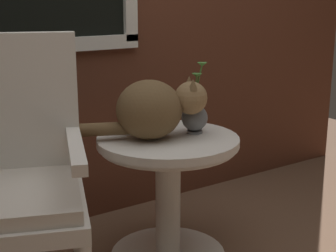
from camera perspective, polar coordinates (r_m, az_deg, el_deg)
wicker_side_table at (r=2.28m, az=0.00°, el=-6.02°), size 0.62×0.62×0.59m
wicker_chair at (r=1.89m, az=-17.98°, el=-5.02°), size 0.71×0.70×1.06m
cat at (r=2.16m, az=-1.66°, el=1.96°), size 0.55×0.35×0.26m
pewter_vase_with_ivy at (r=2.26m, az=3.02°, el=1.40°), size 0.12×0.12×0.32m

